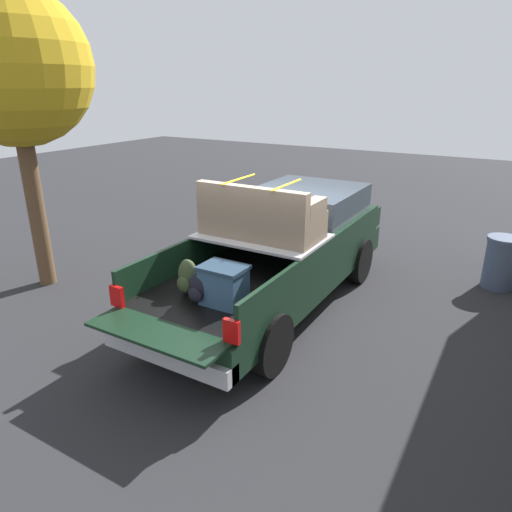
{
  "coord_description": "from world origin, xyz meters",
  "views": [
    {
      "loc": [
        -6.34,
        -3.39,
        3.59
      ],
      "look_at": [
        -0.6,
        0.0,
        1.1
      ],
      "focal_mm": 32.49,
      "sensor_mm": 36.0,
      "label": 1
    }
  ],
  "objects": [
    {
      "name": "trash_can",
      "position": [
        2.8,
        -3.24,
        0.5
      ],
      "size": [
        0.6,
        0.6,
        0.98
      ],
      "color": "#3F4C66",
      "rests_on": "ground_plane"
    },
    {
      "name": "tree_background",
      "position": [
        -1.34,
        4.2,
        3.82
      ],
      "size": [
        2.6,
        2.6,
        5.16
      ],
      "color": "brown",
      "rests_on": "ground_plane"
    },
    {
      "name": "pickup_truck",
      "position": [
        0.36,
        -0.0,
        0.95
      ],
      "size": [
        6.05,
        2.06,
        2.23
      ],
      "color": "black",
      "rests_on": "ground_plane"
    },
    {
      "name": "ground_plane",
      "position": [
        0.0,
        0.0,
        0.0
      ],
      "size": [
        40.0,
        40.0,
        0.0
      ],
      "primitive_type": "plane",
      "color": "#262628"
    }
  ]
}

